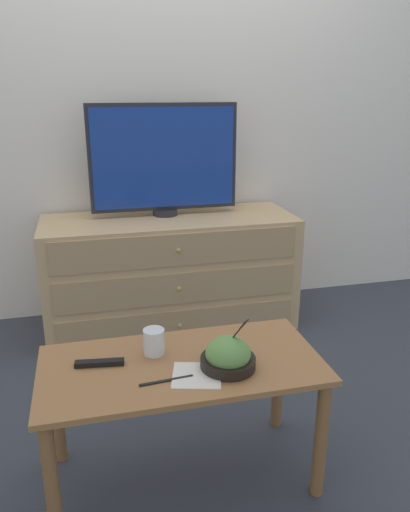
# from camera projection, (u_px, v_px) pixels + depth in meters

# --- Properties ---
(ground_plane) EXTENTS (12.00, 12.00, 0.00)m
(ground_plane) POSITION_uv_depth(u_px,v_px,m) (168.00, 303.00, 3.22)
(ground_plane) COLOR #383D47
(wall_back) EXTENTS (12.00, 0.05, 2.60)m
(wall_back) POSITION_uv_depth(u_px,v_px,m) (162.00, 91.00, 2.83)
(wall_back) COLOR white
(wall_back) RESTS_ON ground_plane
(dresser) EXTENTS (1.39, 0.53, 0.64)m
(dresser) POSITION_uv_depth(u_px,v_px,m) (170.00, 272.00, 2.85)
(dresser) COLOR tan
(dresser) RESTS_ON ground_plane
(tv) EXTENTS (0.81, 0.14, 0.61)m
(tv) POSITION_uv_depth(u_px,v_px,m) (164.00, 159.00, 2.71)
(tv) COLOR #232328
(tv) RESTS_ON dresser
(coffee_table) EXTENTS (0.93, 0.45, 0.46)m
(coffee_table) POSITION_uv_depth(u_px,v_px,m) (182.00, 382.00, 1.67)
(coffee_table) COLOR #9E6B3D
(coffee_table) RESTS_ON ground_plane
(takeout_bowl) EXTENTS (0.18, 0.18, 0.17)m
(takeout_bowl) POSITION_uv_depth(u_px,v_px,m) (228.00, 356.00, 1.60)
(takeout_bowl) COLOR black
(takeout_bowl) RESTS_ON coffee_table
(drink_cup) EXTENTS (0.07, 0.07, 0.09)m
(drink_cup) POSITION_uv_depth(u_px,v_px,m) (154.00, 343.00, 1.69)
(drink_cup) COLOR white
(drink_cup) RESTS_ON coffee_table
(napkin) EXTENTS (0.19, 0.19, 0.00)m
(napkin) POSITION_uv_depth(u_px,v_px,m) (197.00, 375.00, 1.57)
(napkin) COLOR silver
(napkin) RESTS_ON coffee_table
(knife) EXTENTS (0.17, 0.02, 0.01)m
(knife) POSITION_uv_depth(u_px,v_px,m) (166.00, 381.00, 1.54)
(knife) COLOR black
(knife) RESTS_ON coffee_table
(remote_control) EXTENTS (0.16, 0.05, 0.02)m
(remote_control) POSITION_uv_depth(u_px,v_px,m) (100.00, 363.00, 1.63)
(remote_control) COLOR black
(remote_control) RESTS_ON coffee_table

